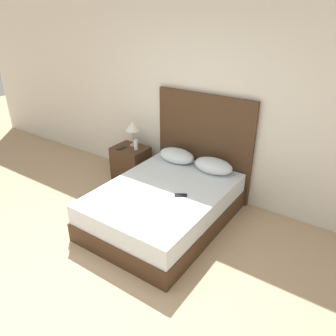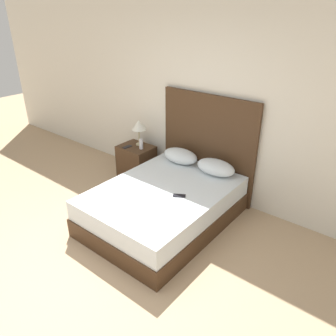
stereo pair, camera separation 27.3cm
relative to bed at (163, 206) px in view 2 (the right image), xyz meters
name	(u,v)px [view 2 (the right image)]	position (x,y,z in m)	size (l,w,h in m)	color
ground_plane	(61,290)	(-0.05, -1.54, -0.25)	(16.00, 16.00, 0.00)	tan
wall_back	(209,103)	(-0.05, 1.06, 1.10)	(10.00, 0.06, 2.70)	silver
bed	(163,206)	(0.00, 0.00, 0.00)	(1.42, 1.93, 0.50)	#422B19
headboard	(207,146)	(0.00, 0.99, 0.50)	(1.49, 0.05, 1.50)	#422B19
pillow_left	(180,156)	(-0.30, 0.75, 0.35)	(0.55, 0.33, 0.20)	silver
pillow_right	(216,167)	(0.30, 0.75, 0.35)	(0.55, 0.33, 0.20)	silver
phone_on_bed	(179,196)	(0.26, -0.02, 0.26)	(0.16, 0.14, 0.01)	black
nightstand	(137,162)	(-1.13, 0.69, 0.03)	(0.53, 0.42, 0.55)	#422B19
table_lamp	(139,126)	(-1.13, 0.77, 0.62)	(0.23, 0.23, 0.41)	tan
phone_on_nightstand	(127,147)	(-1.21, 0.58, 0.31)	(0.08, 0.15, 0.01)	black
toiletry_bottle	(141,144)	(-0.99, 0.67, 0.38)	(0.06, 0.06, 0.16)	silver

